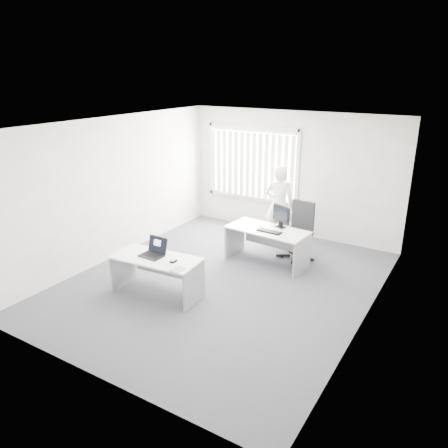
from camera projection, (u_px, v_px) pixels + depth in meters
The scene contains 18 objects.
ground at pixel (222, 282), 7.86m from camera, with size 6.00×6.00×0.00m, color #4E4E55.
wall_back at pixel (292, 174), 9.81m from camera, with size 5.00×0.02×2.80m, color silver.
wall_front at pixel (85, 275), 4.98m from camera, with size 5.00×0.02×2.80m, color silver.
wall_left at pixel (115, 189), 8.62m from camera, with size 0.02×6.00×2.80m, color silver.
wall_right at pixel (373, 236), 6.17m from camera, with size 0.02×6.00×2.80m, color silver.
ceiling at pixel (222, 124), 6.93m from camera, with size 5.00×6.00×0.02m, color white.
window at pixel (252, 163), 10.22m from camera, with size 2.32×0.06×1.76m, color beige.
blinds at pixel (251, 165), 10.18m from camera, with size 2.20×0.10×1.50m, color white, non-canonical shape.
desk_near at pixel (157, 268), 7.30m from camera, with size 1.54×0.82×0.68m.
desk_far at pixel (267, 239), 8.50m from camera, with size 1.62×0.86×0.71m.
office_chair at pixel (298, 240), 8.84m from camera, with size 0.71×0.71×1.14m.
person at pixel (279, 205), 9.40m from camera, with size 0.63×0.42×1.73m, color white.
laptop at pixel (151, 248), 7.22m from camera, with size 0.38×0.34×0.30m, color black, non-canonical shape.
paper_sheet at pixel (169, 264), 7.00m from camera, with size 0.31×0.22×0.00m, color silver.
mouse at pixel (173, 261), 7.05m from camera, with size 0.07×0.12×0.05m, color silver, non-canonical shape.
booklet at pixel (178, 270), 6.78m from camera, with size 0.16×0.22×0.01m, color silver.
keyboard at pixel (269, 231), 8.27m from camera, with size 0.48×0.16×0.02m, color black.
monitor at pixel (281, 216), 8.45m from camera, with size 0.45×0.13×0.45m, color black, non-canonical shape.
Camera 1 is at (3.70, -6.02, 3.61)m, focal length 35.00 mm.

